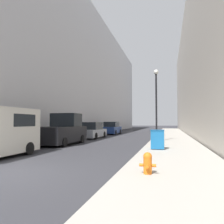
{
  "coord_description": "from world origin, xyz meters",
  "views": [
    {
      "loc": [
        5.32,
        -5.7,
        1.65
      ],
      "look_at": [
        -0.27,
        15.58,
        2.68
      ],
      "focal_mm": 35.0,
      "sensor_mm": 36.0,
      "label": 1
    }
  ],
  "objects": [
    {
      "name": "sidewalk_right",
      "position": [
        5.6,
        18.0,
        0.08
      ],
      "size": [
        3.62,
        60.0,
        0.15
      ],
      "color": "#ADA89E",
      "rests_on": "ground"
    },
    {
      "name": "fire_hydrant",
      "position": [
        4.7,
        0.74,
        0.48
      ],
      "size": [
        0.48,
        0.37,
        0.63
      ],
      "color": "orange",
      "rests_on": "sidewalk_right"
    },
    {
      "name": "pickup_truck",
      "position": [
        -2.46,
        9.2,
        0.96
      ],
      "size": [
        2.27,
        4.87,
        2.33
      ],
      "color": "black",
      "rests_on": "ground"
    },
    {
      "name": "lamppost",
      "position": [
        4.36,
        11.56,
        3.44
      ],
      "size": [
        0.38,
        0.38,
        5.62
      ],
      "color": "black",
      "rests_on": "sidewalk_right"
    },
    {
      "name": "parked_sedan_far",
      "position": [
        -2.32,
        23.17,
        0.78
      ],
      "size": [
        1.95,
        4.46,
        1.7
      ],
      "color": "navy",
      "rests_on": "ground"
    },
    {
      "name": "building_left_glass",
      "position": [
        -10.93,
        26.0,
        9.17
      ],
      "size": [
        12.0,
        60.0,
        18.34
      ],
      "color": "#BCBCC1",
      "rests_on": "ground"
    },
    {
      "name": "trash_bin",
      "position": [
        4.68,
        6.71,
        0.71
      ],
      "size": [
        0.73,
        0.66,
        1.08
      ],
      "color": "#19609E",
      "rests_on": "sidewalk_right"
    },
    {
      "name": "parked_sedan_near",
      "position": [
        -2.36,
        15.59,
        0.75
      ],
      "size": [
        1.85,
        4.6,
        1.65
      ],
      "color": "#A3A8B2",
      "rests_on": "ground"
    }
  ]
}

